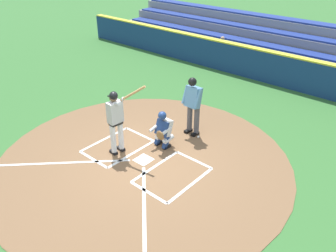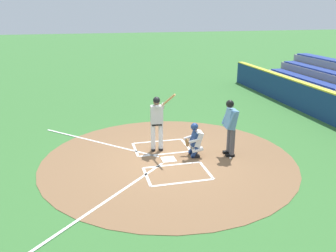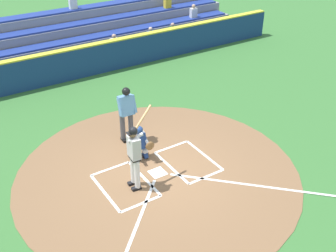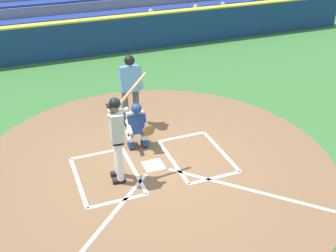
# 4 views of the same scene
# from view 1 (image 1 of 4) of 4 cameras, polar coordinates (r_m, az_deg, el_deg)

# --- Properties ---
(ground_plane) EXTENTS (120.00, 120.00, 0.00)m
(ground_plane) POSITION_cam_1_polar(r_m,az_deg,el_deg) (9.52, -4.07, -5.66)
(ground_plane) COLOR #387033
(dirt_circle) EXTENTS (8.00, 8.00, 0.01)m
(dirt_circle) POSITION_cam_1_polar(r_m,az_deg,el_deg) (9.51, -4.08, -5.63)
(dirt_circle) COLOR brown
(dirt_circle) RESTS_ON ground
(home_plate_and_chalk) EXTENTS (7.93, 4.91, 0.01)m
(home_plate_and_chalk) POSITION_cam_1_polar(r_m,az_deg,el_deg) (9.04, -8.03, -7.95)
(home_plate_and_chalk) COLOR white
(home_plate_and_chalk) RESTS_ON dirt_circle
(batter) EXTENTS (0.98, 0.65, 2.13)m
(batter) POSITION_cam_1_polar(r_m,az_deg,el_deg) (9.36, -8.61, 1.29)
(batter) COLOR white
(batter) RESTS_ON ground
(catcher) EXTENTS (0.59, 0.64, 1.13)m
(catcher) POSITION_cam_1_polar(r_m,az_deg,el_deg) (9.78, -0.83, -0.44)
(catcher) COLOR black
(catcher) RESTS_ON ground
(plate_umpire) EXTENTS (0.60, 0.44, 1.86)m
(plate_umpire) POSITION_cam_1_polar(r_m,az_deg,el_deg) (10.23, 4.14, 3.95)
(plate_umpire) COLOR #4C4C51
(plate_umpire) RESTS_ON ground
(baseball) EXTENTS (0.07, 0.07, 0.07)m
(baseball) POSITION_cam_1_polar(r_m,az_deg,el_deg) (10.50, 5.05, -1.80)
(baseball) COLOR white
(baseball) RESTS_ON ground
(backstop_wall) EXTENTS (22.00, 0.36, 1.31)m
(backstop_wall) POSITION_cam_1_polar(r_m,az_deg,el_deg) (14.89, 16.81, 9.28)
(backstop_wall) COLOR navy
(backstop_wall) RESTS_ON ground
(bleacher_stand) EXTENTS (20.00, 3.40, 2.55)m
(bleacher_stand) POSITION_cam_1_polar(r_m,az_deg,el_deg) (17.26, 20.89, 11.49)
(bleacher_stand) COLOR gray
(bleacher_stand) RESTS_ON ground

